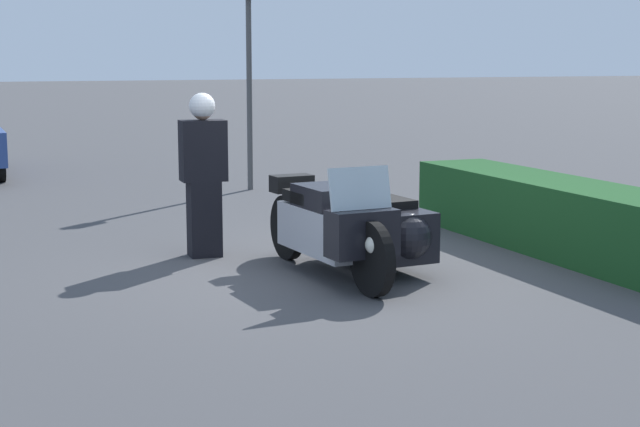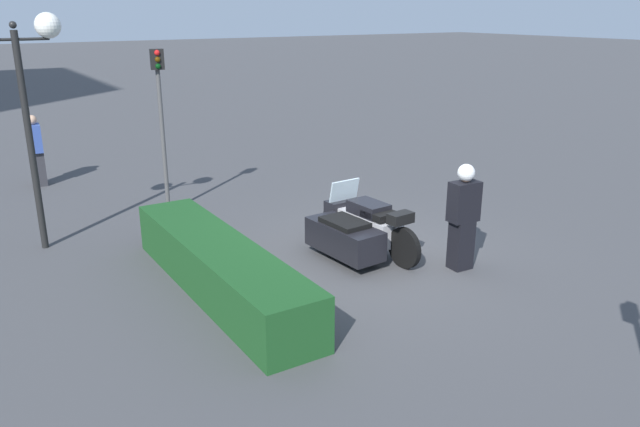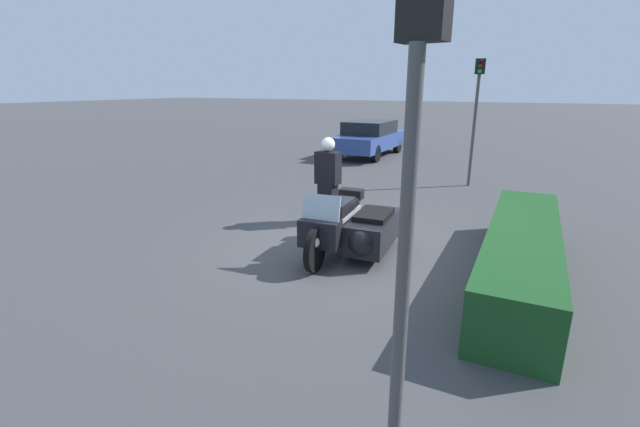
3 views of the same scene
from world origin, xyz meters
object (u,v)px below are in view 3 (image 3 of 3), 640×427
object	(u,v)px
hedge_bush_curbside	(521,254)
traffic_light_near	(411,186)
police_motorcycle	(353,227)
officer_rider	(328,178)
traffic_light_far	(476,105)
parked_car_background	(370,137)

from	to	relation	value
hedge_bush_curbside	traffic_light_near	world-z (taller)	traffic_light_near
police_motorcycle	traffic_light_near	xyz separation A→B (m)	(4.06, 1.97, 1.75)
officer_rider	hedge_bush_curbside	xyz separation A→B (m)	(1.27, 3.78, -0.55)
police_motorcycle	traffic_light_near	size ratio (longest dim) A/B	0.76
traffic_light_near	traffic_light_far	bearing A→B (deg)	14.83
police_motorcycle	parked_car_background	bearing A→B (deg)	-165.37
hedge_bush_curbside	traffic_light_far	distance (m)	6.71
officer_rider	traffic_light_near	xyz separation A→B (m)	(5.52, 3.14, 1.29)
traffic_light_far	traffic_light_near	bearing A→B (deg)	-3.73
officer_rider	traffic_light_far	xyz separation A→B (m)	(-4.97, 2.18, 1.35)
parked_car_background	police_motorcycle	bearing A→B (deg)	-160.70
hedge_bush_curbside	traffic_light_near	distance (m)	4.68
traffic_light_far	officer_rider	bearing A→B (deg)	-32.67
police_motorcycle	hedge_bush_curbside	bearing A→B (deg)	90.21
officer_rider	hedge_bush_curbside	bearing A→B (deg)	74.87
officer_rider	parked_car_background	distance (m)	9.31
police_motorcycle	traffic_light_far	distance (m)	6.76
police_motorcycle	parked_car_background	size ratio (longest dim) A/B	0.57
police_motorcycle	parked_car_background	distance (m)	11.05
police_motorcycle	traffic_light_far	size ratio (longest dim) A/B	0.73
police_motorcycle	officer_rider	bearing A→B (deg)	-145.26
traffic_light_near	officer_rider	bearing A→B (deg)	39.27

